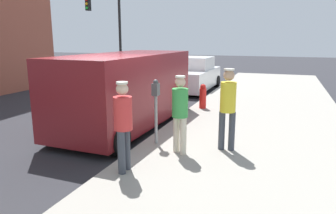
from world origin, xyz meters
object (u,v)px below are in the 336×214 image
at_px(pedestrian_in_green, 180,110).
at_px(fire_hydrant, 203,97).
at_px(pedestrian_in_red, 123,121).
at_px(parked_van, 126,89).
at_px(parked_sedan_ahead, 193,75).
at_px(parking_meter_near, 156,100).
at_px(traffic_light_corner, 108,22).
at_px(pedestrian_in_yellow, 228,104).

height_order(pedestrian_in_green, fire_hydrant, pedestrian_in_green).
relative_size(pedestrian_in_red, fire_hydrant, 1.96).
distance_m(parked_van, fire_hydrant, 3.18).
bearing_deg(parked_sedan_ahead, pedestrian_in_red, -81.29).
distance_m(parking_meter_near, parked_van, 2.06).
bearing_deg(pedestrian_in_green, parked_sedan_ahead, 103.99).
height_order(pedestrian_in_red, traffic_light_corner, traffic_light_corner).
distance_m(pedestrian_in_green, fire_hydrant, 4.60).
bearing_deg(traffic_light_corner, parked_sedan_ahead, -22.61).
height_order(pedestrian_in_yellow, parked_sedan_ahead, pedestrian_in_yellow).
bearing_deg(pedestrian_in_yellow, traffic_light_corner, 130.50).
distance_m(pedestrian_in_red, pedestrian_in_green, 1.44).
height_order(parking_meter_near, fire_hydrant, parking_meter_near).
xyz_separation_m(pedestrian_in_red, traffic_light_corner, (-7.90, 12.92, 2.40)).
height_order(pedestrian_in_yellow, fire_hydrant, pedestrian_in_yellow).
relative_size(pedestrian_in_yellow, parked_van, 0.34).
relative_size(parking_meter_near, pedestrian_in_green, 0.90).
xyz_separation_m(parking_meter_near, pedestrian_in_yellow, (1.64, 0.13, 0.02)).
distance_m(parked_van, traffic_light_corner, 11.92).
bearing_deg(parked_van, traffic_light_corner, 122.87).
bearing_deg(traffic_light_corner, pedestrian_in_yellow, -49.50).
distance_m(parking_meter_near, fire_hydrant, 4.14).
bearing_deg(pedestrian_in_yellow, parked_sedan_ahead, 110.44).
height_order(pedestrian_in_red, pedestrian_in_green, pedestrian_in_red).
distance_m(pedestrian_in_yellow, pedestrian_in_red, 2.41).
bearing_deg(pedestrian_in_green, pedestrian_in_red, -117.67).
bearing_deg(fire_hydrant, parked_sedan_ahead, 109.81).
bearing_deg(pedestrian_in_red, parked_van, 116.64).
height_order(traffic_light_corner, fire_hydrant, traffic_light_corner).
bearing_deg(parked_van, fire_hydrant, 59.21).
bearing_deg(pedestrian_in_red, parking_meter_near, 91.98).
height_order(parking_meter_near, pedestrian_in_red, pedestrian_in_red).
height_order(pedestrian_in_green, parked_sedan_ahead, pedestrian_in_green).
xyz_separation_m(parking_meter_near, fire_hydrant, (0.10, 4.09, -0.61)).
bearing_deg(fire_hydrant, parked_van, -120.79).
bearing_deg(pedestrian_in_green, parked_van, 140.53).
distance_m(pedestrian_in_yellow, fire_hydrant, 4.30).
distance_m(parking_meter_near, pedestrian_in_red, 1.70).
distance_m(parking_meter_near, traffic_light_corner, 13.89).
relative_size(parking_meter_near, traffic_light_corner, 0.29).
xyz_separation_m(pedestrian_in_yellow, pedestrian_in_green, (-0.91, -0.55, -0.08)).
height_order(pedestrian_in_red, parked_van, parked_van).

